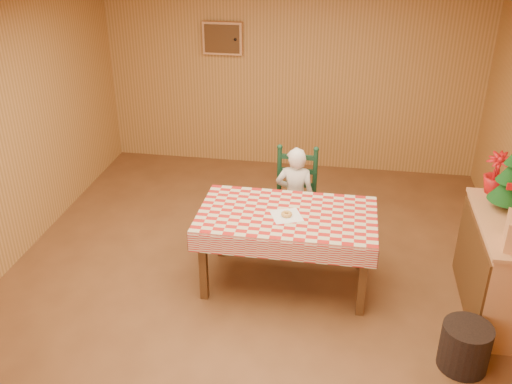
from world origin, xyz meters
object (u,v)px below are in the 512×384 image
(ladder_chair, at_px, (295,200))
(shelf_unit, at_px, (500,267))
(seated_child, at_px, (295,197))
(dining_table, at_px, (287,221))
(storage_bin, at_px, (465,347))
(christmas_tree, at_px, (512,179))

(ladder_chair, bearing_deg, shelf_unit, -25.47)
(ladder_chair, xyz_separation_m, seated_child, (-0.00, -0.06, 0.06))
(dining_table, height_order, storage_bin, dining_table)
(ladder_chair, distance_m, christmas_tree, 2.14)
(dining_table, bearing_deg, storage_bin, -30.25)
(christmas_tree, bearing_deg, seated_child, 162.58)
(shelf_unit, bearing_deg, dining_table, 176.40)
(seated_child, distance_m, storage_bin, 2.26)
(dining_table, distance_m, ladder_chair, 0.81)
(ladder_chair, height_order, seated_child, seated_child)
(seated_child, bearing_deg, ladder_chair, -90.00)
(seated_child, xyz_separation_m, shelf_unit, (1.90, -0.85, -0.10))
(dining_table, height_order, ladder_chair, ladder_chair)
(ladder_chair, height_order, storage_bin, ladder_chair)
(storage_bin, bearing_deg, ladder_chair, 132.38)
(storage_bin, bearing_deg, seated_child, 133.36)
(seated_child, relative_size, christmas_tree, 1.81)
(christmas_tree, distance_m, storage_bin, 1.49)
(ladder_chair, xyz_separation_m, storage_bin, (1.53, -1.68, -0.31))
(ladder_chair, xyz_separation_m, christmas_tree, (1.91, -0.66, 0.71))
(shelf_unit, height_order, christmas_tree, christmas_tree)
(ladder_chair, relative_size, christmas_tree, 1.74)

